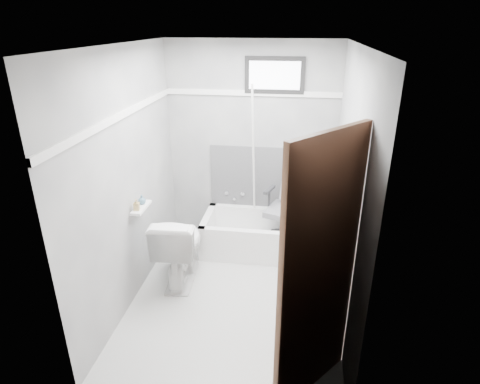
% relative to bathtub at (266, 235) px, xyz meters
% --- Properties ---
extents(floor, '(2.60, 2.60, 0.00)m').
position_rel_bathtub_xyz_m(floor, '(-0.23, -0.93, -0.21)').
color(floor, silver).
rests_on(floor, ground).
extents(ceiling, '(2.60, 2.60, 0.00)m').
position_rel_bathtub_xyz_m(ceiling, '(-0.23, -0.93, 2.19)').
color(ceiling, silver).
rests_on(ceiling, floor).
extents(wall_back, '(2.00, 0.02, 2.40)m').
position_rel_bathtub_xyz_m(wall_back, '(-0.23, 0.37, 0.99)').
color(wall_back, slate).
rests_on(wall_back, floor).
extents(wall_front, '(2.00, 0.02, 2.40)m').
position_rel_bathtub_xyz_m(wall_front, '(-0.23, -2.23, 0.99)').
color(wall_front, slate).
rests_on(wall_front, floor).
extents(wall_left, '(0.02, 2.60, 2.40)m').
position_rel_bathtub_xyz_m(wall_left, '(-1.23, -0.93, 0.99)').
color(wall_left, slate).
rests_on(wall_left, floor).
extents(wall_right, '(0.02, 2.60, 2.40)m').
position_rel_bathtub_xyz_m(wall_right, '(0.77, -0.93, 0.99)').
color(wall_right, slate).
rests_on(wall_right, floor).
extents(bathtub, '(1.50, 0.70, 0.42)m').
position_rel_bathtub_xyz_m(bathtub, '(0.00, 0.00, 0.00)').
color(bathtub, white).
rests_on(bathtub, floor).
extents(office_chair, '(0.68, 0.68, 0.92)m').
position_rel_bathtub_xyz_m(office_chair, '(0.24, 0.05, 0.37)').
color(office_chair, slate).
rests_on(office_chair, bathtub).
extents(toilet, '(0.49, 0.82, 0.78)m').
position_rel_bathtub_xyz_m(toilet, '(-0.85, -0.71, 0.18)').
color(toilet, white).
rests_on(toilet, floor).
extents(door, '(0.78, 0.78, 2.00)m').
position_rel_bathtub_xyz_m(door, '(0.75, -2.21, 0.79)').
color(door, brown).
rests_on(door, floor).
extents(window, '(0.66, 0.04, 0.40)m').
position_rel_bathtub_xyz_m(window, '(0.02, 0.36, 1.81)').
color(window, black).
rests_on(window, wall_back).
extents(backerboard, '(1.50, 0.02, 0.78)m').
position_rel_bathtub_xyz_m(backerboard, '(0.02, 0.36, 0.59)').
color(backerboard, '#4C4C4F').
rests_on(backerboard, wall_back).
extents(trim_back, '(2.00, 0.02, 0.06)m').
position_rel_bathtub_xyz_m(trim_back, '(-0.23, 0.36, 1.61)').
color(trim_back, white).
rests_on(trim_back, wall_back).
extents(trim_left, '(0.02, 2.60, 0.06)m').
position_rel_bathtub_xyz_m(trim_left, '(-1.22, -0.93, 1.61)').
color(trim_left, white).
rests_on(trim_left, wall_left).
extents(pole, '(0.02, 0.51, 1.90)m').
position_rel_bathtub_xyz_m(pole, '(-0.17, 0.13, 0.84)').
color(pole, white).
rests_on(pole, bathtub).
extents(shelf, '(0.10, 0.32, 0.02)m').
position_rel_bathtub_xyz_m(shelf, '(-1.16, -0.87, 0.69)').
color(shelf, white).
rests_on(shelf, wall_left).
extents(soap_bottle_a, '(0.06, 0.06, 0.12)m').
position_rel_bathtub_xyz_m(soap_bottle_a, '(-1.17, -0.95, 0.76)').
color(soap_bottle_a, '#A58D52').
rests_on(soap_bottle_a, shelf).
extents(soap_bottle_b, '(0.09, 0.09, 0.10)m').
position_rel_bathtub_xyz_m(soap_bottle_b, '(-1.17, -0.81, 0.75)').
color(soap_bottle_b, slate).
rests_on(soap_bottle_b, shelf).
extents(faucet, '(0.26, 0.10, 0.16)m').
position_rel_bathtub_xyz_m(faucet, '(-0.43, 0.34, 0.34)').
color(faucet, silver).
rests_on(faucet, wall_back).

